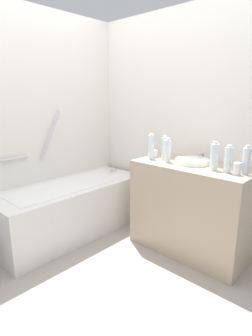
{
  "coord_description": "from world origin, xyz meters",
  "views": [
    {
      "loc": [
        -1.26,
        -1.53,
        1.5
      ],
      "look_at": [
        0.56,
        0.16,
        0.85
      ],
      "focal_mm": 29.49,
      "sensor_mm": 36.0,
      "label": 1
    }
  ],
  "objects_px": {
    "water_bottle_2": "(164,148)",
    "water_bottle_3": "(246,161)",
    "water_bottle_5": "(214,157)",
    "water_bottle_4": "(151,147)",
    "water_bottle_1": "(228,160)",
    "bathtub": "(72,207)",
    "drinking_glass_1": "(155,154)",
    "sink_basin": "(192,161)",
    "sink_faucet": "(202,157)",
    "water_bottle_0": "(167,151)",
    "drinking_glass_0": "(237,169)"
  },
  "relations": [
    {
      "from": "water_bottle_2",
      "to": "water_bottle_3",
      "type": "relative_size",
      "value": 1.02
    },
    {
      "from": "water_bottle_2",
      "to": "water_bottle_5",
      "type": "relative_size",
      "value": 0.98
    },
    {
      "from": "water_bottle_4",
      "to": "water_bottle_1",
      "type": "bearing_deg",
      "value": -87.95
    },
    {
      "from": "bathtub",
      "to": "drinking_glass_1",
      "type": "bearing_deg",
      "value": -49.66
    },
    {
      "from": "sink_basin",
      "to": "sink_faucet",
      "type": "bearing_deg",
      "value": 0.0
    },
    {
      "from": "water_bottle_0",
      "to": "drinking_glass_0",
      "type": "distance_m",
      "value": 0.67
    },
    {
      "from": "bathtub",
      "to": "water_bottle_0",
      "type": "distance_m",
      "value": 1.24
    },
    {
      "from": "water_bottle_0",
      "to": "water_bottle_2",
      "type": "relative_size",
      "value": 0.96
    },
    {
      "from": "sink_basin",
      "to": "water_bottle_0",
      "type": "distance_m",
      "value": 0.25
    },
    {
      "from": "water_bottle_3",
      "to": "bathtub",
      "type": "bearing_deg",
      "value": 109.67
    },
    {
      "from": "drinking_glass_1",
      "to": "water_bottle_2",
      "type": "bearing_deg",
      "value": -99.01
    },
    {
      "from": "sink_basin",
      "to": "sink_faucet",
      "type": "relative_size",
      "value": 2.09
    },
    {
      "from": "sink_basin",
      "to": "water_bottle_4",
      "type": "xyz_separation_m",
      "value": [
        -0.1,
        0.42,
        0.1
      ]
    },
    {
      "from": "bathtub",
      "to": "drinking_glass_0",
      "type": "bearing_deg",
      "value": -71.91
    },
    {
      "from": "bathtub",
      "to": "sink_faucet",
      "type": "bearing_deg",
      "value": -54.46
    },
    {
      "from": "water_bottle_1",
      "to": "water_bottle_3",
      "type": "distance_m",
      "value": 0.14
    },
    {
      "from": "sink_basin",
      "to": "water_bottle_0",
      "type": "bearing_deg",
      "value": 115.66
    },
    {
      "from": "bathtub",
      "to": "drinking_glass_1",
      "type": "distance_m",
      "value": 1.09
    },
    {
      "from": "water_bottle_1",
      "to": "drinking_glass_1",
      "type": "distance_m",
      "value": 0.8
    },
    {
      "from": "water_bottle_1",
      "to": "drinking_glass_0",
      "type": "bearing_deg",
      "value": -102.76
    },
    {
      "from": "sink_basin",
      "to": "water_bottle_0",
      "type": "height_order",
      "value": "water_bottle_0"
    },
    {
      "from": "bathtub",
      "to": "water_bottle_2",
      "type": "xyz_separation_m",
      "value": [
        0.56,
        -0.82,
        0.69
      ]
    },
    {
      "from": "water_bottle_2",
      "to": "water_bottle_4",
      "type": "distance_m",
      "value": 0.14
    },
    {
      "from": "bathtub",
      "to": "drinking_glass_1",
      "type": "relative_size",
      "value": 22.23
    },
    {
      "from": "sink_faucet",
      "to": "water_bottle_0",
      "type": "distance_m",
      "value": 0.37
    },
    {
      "from": "sink_faucet",
      "to": "water_bottle_4",
      "type": "xyz_separation_m",
      "value": [
        -0.29,
        0.42,
        0.09
      ]
    },
    {
      "from": "bathtub",
      "to": "sink_basin",
      "type": "bearing_deg",
      "value": -61.42
    },
    {
      "from": "water_bottle_4",
      "to": "water_bottle_0",
      "type": "bearing_deg",
      "value": -90.35
    },
    {
      "from": "water_bottle_0",
      "to": "drinking_glass_1",
      "type": "height_order",
      "value": "water_bottle_0"
    },
    {
      "from": "water_bottle_1",
      "to": "water_bottle_4",
      "type": "bearing_deg",
      "value": 92.05
    },
    {
      "from": "water_bottle_1",
      "to": "drinking_glass_1",
      "type": "relative_size",
      "value": 3.09
    },
    {
      "from": "bathtub",
      "to": "water_bottle_5",
      "type": "relative_size",
      "value": 6.7
    },
    {
      "from": "bathtub",
      "to": "water_bottle_1",
      "type": "relative_size",
      "value": 7.2
    },
    {
      "from": "bathtub",
      "to": "water_bottle_3",
      "type": "distance_m",
      "value": 1.85
    },
    {
      "from": "water_bottle_3",
      "to": "water_bottle_5",
      "type": "distance_m",
      "value": 0.26
    },
    {
      "from": "water_bottle_4",
      "to": "drinking_glass_0",
      "type": "bearing_deg",
      "value": -89.45
    },
    {
      "from": "water_bottle_2",
      "to": "water_bottle_3",
      "type": "height_order",
      "value": "water_bottle_2"
    },
    {
      "from": "water_bottle_1",
      "to": "drinking_glass_0",
      "type": "xyz_separation_m",
      "value": [
        -0.02,
        -0.09,
        -0.06
      ]
    },
    {
      "from": "water_bottle_0",
      "to": "water_bottle_4",
      "type": "bearing_deg",
      "value": 89.65
    },
    {
      "from": "water_bottle_2",
      "to": "water_bottle_4",
      "type": "relative_size",
      "value": 0.94
    },
    {
      "from": "water_bottle_2",
      "to": "drinking_glass_0",
      "type": "xyz_separation_m",
      "value": [
        -0.05,
        -0.75,
        -0.06
      ]
    },
    {
      "from": "bathtub",
      "to": "sink_basin",
      "type": "xyz_separation_m",
      "value": [
        0.61,
        -1.11,
        0.6
      ]
    },
    {
      "from": "water_bottle_4",
      "to": "water_bottle_5",
      "type": "height_order",
      "value": "water_bottle_4"
    },
    {
      "from": "bathtub",
      "to": "water_bottle_3",
      "type": "bearing_deg",
      "value": -70.33
    },
    {
      "from": "drinking_glass_0",
      "to": "water_bottle_5",
      "type": "bearing_deg",
      "value": 85.36
    },
    {
      "from": "water_bottle_0",
      "to": "water_bottle_1",
      "type": "bearing_deg",
      "value": -87.12
    },
    {
      "from": "sink_basin",
      "to": "sink_faucet",
      "type": "distance_m",
      "value": 0.19
    },
    {
      "from": "water_bottle_5",
      "to": "drinking_glass_0",
      "type": "distance_m",
      "value": 0.22
    },
    {
      "from": "water_bottle_4",
      "to": "water_bottle_2",
      "type": "bearing_deg",
      "value": -65.24
    },
    {
      "from": "sink_faucet",
      "to": "water_bottle_0",
      "type": "bearing_deg",
      "value": 143.65
    }
  ]
}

